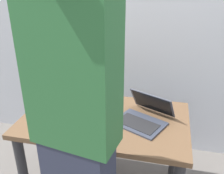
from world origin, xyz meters
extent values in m
cube|color=brown|center=(0.00, 0.00, 0.71)|extent=(1.20, 0.73, 0.04)
cylinder|color=#2D2D30|center=(-0.54, 0.31, 0.35)|extent=(0.07, 0.07, 0.69)
cylinder|color=#2D2D30|center=(0.54, 0.31, 0.35)|extent=(0.07, 0.07, 0.69)
cube|color=#383D4C|center=(0.26, -0.03, 0.73)|extent=(0.41, 0.36, 0.01)
cube|color=#232326|center=(0.25, -0.05, 0.74)|extent=(0.32, 0.25, 0.00)
cube|color=#383D4C|center=(0.33, 0.12, 0.82)|extent=(0.34, 0.23, 0.17)
cube|color=black|center=(0.33, 0.12, 0.82)|extent=(0.32, 0.21, 0.16)
cylinder|color=brown|center=(-0.29, 0.17, 0.81)|extent=(0.07, 0.07, 0.16)
cone|color=brown|center=(-0.29, 0.17, 0.91)|extent=(0.07, 0.07, 0.03)
cylinder|color=brown|center=(-0.29, 0.17, 0.95)|extent=(0.03, 0.03, 0.07)
cylinder|color=#BFB74C|center=(-0.29, 0.17, 0.99)|extent=(0.04, 0.04, 0.01)
cylinder|color=#75D058|center=(-0.29, 0.17, 0.82)|extent=(0.07, 0.07, 0.06)
cylinder|color=#1E5123|center=(-0.42, 0.31, 0.83)|extent=(0.07, 0.07, 0.21)
cone|color=#1E5123|center=(-0.42, 0.31, 0.95)|extent=(0.07, 0.07, 0.02)
cylinder|color=#1E5123|center=(-0.42, 0.31, 1.00)|extent=(0.03, 0.03, 0.07)
cylinder|color=#BFB74C|center=(-0.42, 0.31, 1.04)|extent=(0.04, 0.04, 0.01)
cylinder|color=slate|center=(-0.42, 0.31, 0.84)|extent=(0.07, 0.07, 0.07)
cube|color=#2D6B38|center=(0.00, -0.56, 1.28)|extent=(0.45, 0.28, 0.70)
cube|color=silver|center=(0.00, 0.79, 1.30)|extent=(6.00, 0.10, 2.60)
camera|label=1|loc=(0.41, -1.54, 1.70)|focal=40.64mm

